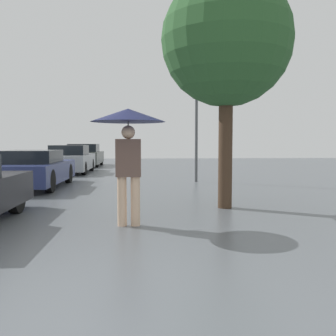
{
  "coord_description": "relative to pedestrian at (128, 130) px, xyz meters",
  "views": [
    {
      "loc": [
        0.1,
        -2.71,
        1.41
      ],
      "look_at": [
        0.52,
        3.58,
        0.98
      ],
      "focal_mm": 40.0,
      "sensor_mm": 36.0,
      "label": 1
    }
  ],
  "objects": [
    {
      "name": "parked_car_farthest",
      "position": [
        -3.22,
        16.2,
        -1.0
      ],
      "size": [
        1.9,
        3.8,
        1.32
      ],
      "color": "#4C514C",
      "rests_on": "ground_plane"
    },
    {
      "name": "parked_car_second",
      "position": [
        -3.17,
        5.61,
        -1.06
      ],
      "size": [
        1.8,
        4.2,
        1.17
      ],
      "color": "navy",
      "rests_on": "ground_plane"
    },
    {
      "name": "street_lamp",
      "position": [
        2.15,
        6.99,
        1.85
      ],
      "size": [
        0.39,
        0.39,
        4.64
      ],
      "color": "#515456",
      "rests_on": "ground_plane"
    },
    {
      "name": "parked_car_third",
      "position": [
        -3.11,
        11.26,
        -1.02
      ],
      "size": [
        1.78,
        3.91,
        1.28
      ],
      "color": "#9EA3A8",
      "rests_on": "ground_plane"
    },
    {
      "name": "ground_plane",
      "position": [
        0.14,
        -3.58,
        -1.62
      ],
      "size": [
        60.0,
        60.0,
        0.0
      ],
      "primitive_type": "plane",
      "color": "#565B60"
    },
    {
      "name": "tree",
      "position": [
        2.01,
        1.61,
        1.89
      ],
      "size": [
        2.75,
        2.75,
        4.92
      ],
      "color": "#473323",
      "rests_on": "ground_plane"
    },
    {
      "name": "pedestrian",
      "position": [
        0.0,
        0.0,
        0.0
      ],
      "size": [
        1.24,
        1.24,
        1.97
      ],
      "color": "beige",
      "rests_on": "ground_plane"
    }
  ]
}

